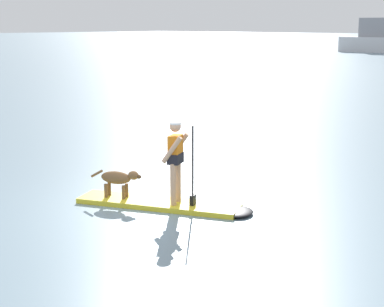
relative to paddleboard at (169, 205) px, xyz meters
The scene contains 4 objects.
ground_plane 0.23m from the paddleboard, 156.91° to the right, with size 400.00×400.00×0.00m, color slate.
paddleboard is the anchor object (origin of this frame).
person_paddler 1.01m from the paddleboard, 23.09° to the left, with size 0.68×0.60×1.63m.
dog 1.17m from the paddleboard, 156.91° to the right, with size 1.05×0.51×0.57m.
Camera 1 is at (8.04, -7.98, 3.52)m, focal length 56.09 mm.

